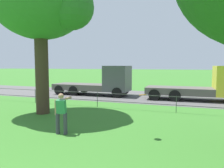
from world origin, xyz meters
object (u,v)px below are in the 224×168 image
object	(u,v)px
person_thrower	(61,112)
flatbed_truck_far_left	(102,82)
flatbed_truck_far_right	(208,85)
frisbee	(143,95)

from	to	relation	value
person_thrower	flatbed_truck_far_left	distance (m)	11.30
flatbed_truck_far_right	flatbed_truck_far_left	bearing A→B (deg)	179.13
frisbee	flatbed_truck_far_right	xyz separation A→B (m)	(3.08, 10.13, -0.45)
flatbed_truck_far_left	flatbed_truck_far_right	world-z (taller)	same
flatbed_truck_far_left	flatbed_truck_far_right	distance (m)	8.97
flatbed_truck_far_left	frisbee	bearing A→B (deg)	-60.17
person_thrower	flatbed_truck_far_right	xyz separation A→B (m)	(6.24, 10.83, 0.32)
person_thrower	flatbed_truck_far_left	size ratio (longest dim) A/B	0.23
flatbed_truck_far_right	frisbee	bearing A→B (deg)	-106.90
frisbee	flatbed_truck_far_left	world-z (taller)	flatbed_truck_far_left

